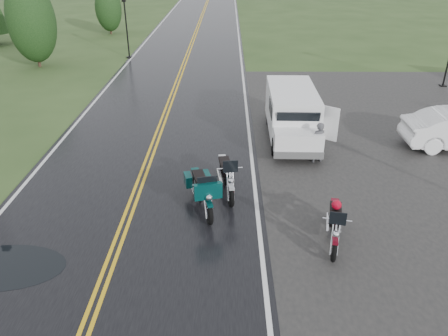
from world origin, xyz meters
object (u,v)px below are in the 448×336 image
Objects in this scene: motorcycle_red at (335,240)px; lamp_post_far_left at (127,27)px; van_white at (276,131)px; person_at_van at (318,143)px; motorcycle_silver at (231,187)px; motorcycle_teal at (209,203)px.

motorcycle_red is 23.88m from lamp_post_far_left.
van_white is 1.59m from person_at_van.
motorcycle_silver is 20.62m from lamp_post_far_left.
person_at_van is at bearing -58.04° from lamp_post_far_left.
motorcycle_red is 0.92× the size of motorcycle_silver.
motorcycle_red is 5.64m from person_at_van.
motorcycle_red is at bearing -52.69° from motorcycle_silver.
person_at_van is (3.75, 4.05, 0.03)m from motorcycle_teal.
motorcycle_silver is 0.47× the size of van_white.
van_white is (2.28, 4.60, 0.28)m from motorcycle_teal.
motorcycle_red is at bearing -80.84° from van_white.
van_white is at bearing 48.99° from motorcycle_teal.
person_at_van is at bearing 32.61° from motorcycle_teal.
motorcycle_silver is at bearing 42.17° from motorcycle_teal.
lamp_post_far_left reaches higher than motorcycle_silver.
motorcycle_silver is (-2.54, 2.50, 0.06)m from motorcycle_red.
motorcycle_teal is 21.31m from lamp_post_far_left.
motorcycle_silver is 0.59× the size of lamp_post_far_left.
lamp_post_far_left is at bearing 125.67° from motorcycle_red.
motorcycle_red is 6.23m from van_white.
van_white is (-0.88, 6.16, 0.35)m from motorcycle_red.
lamp_post_far_left reaches higher than person_at_van.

